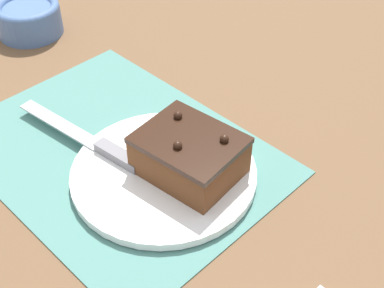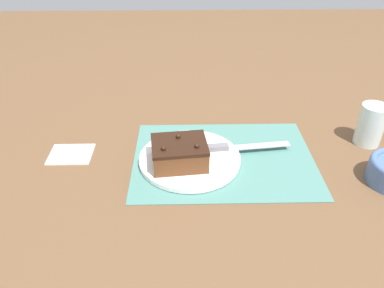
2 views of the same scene
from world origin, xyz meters
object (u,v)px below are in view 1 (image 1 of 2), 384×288
Objects in this scene: chocolate_cake at (189,154)px; small_bowl at (29,18)px; cake_plate at (164,173)px; serving_knife at (98,144)px.

small_bowl is (-0.50, 0.07, -0.01)m from chocolate_cake.
serving_knife is (-0.10, -0.03, 0.01)m from cake_plate.
small_bowl is at bearing 172.56° from chocolate_cake.
chocolate_cake reaches higher than small_bowl.
serving_knife is (-0.13, -0.06, -0.02)m from chocolate_cake.
serving_knife is at bearing -18.35° from small_bowl.
cake_plate is 0.11m from serving_knife.
serving_knife is at bearing -155.18° from chocolate_cake.
cake_plate is at bearing -135.59° from chocolate_cake.
cake_plate is 2.09× the size of small_bowl.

